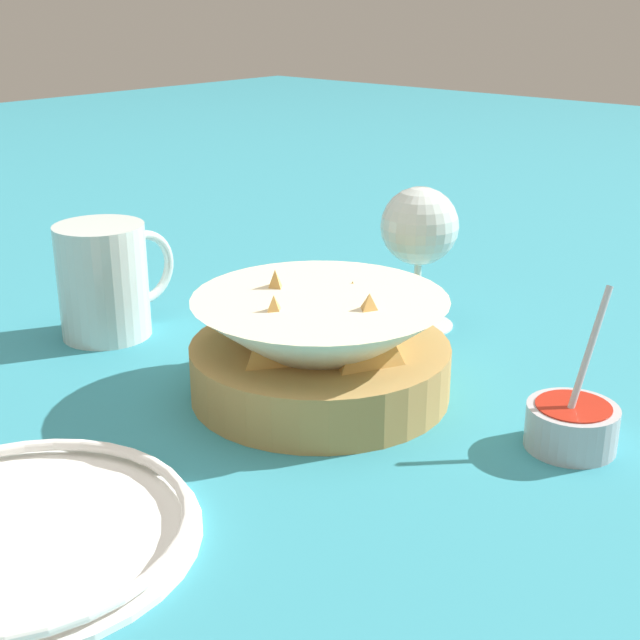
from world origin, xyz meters
TOP-DOWN VIEW (x-y plane):
  - ground_plane at (0.00, 0.00)m, footprint 4.00×4.00m
  - food_basket at (0.02, 0.04)m, footprint 0.20×0.20m
  - sauce_cup at (0.07, -0.15)m, footprint 0.07×0.06m
  - wine_glass at (0.20, 0.07)m, footprint 0.07×0.07m
  - beer_mug at (-0.01, 0.27)m, footprint 0.12×0.08m
  - side_plate at (-0.24, 0.03)m, footprint 0.21×0.21m

SIDE VIEW (x-z plane):
  - ground_plane at x=0.00m, z-range 0.00..0.00m
  - side_plate at x=-0.24m, z-range 0.00..0.01m
  - sauce_cup at x=0.07m, z-range -0.04..0.07m
  - food_basket at x=0.02m, z-range -0.01..0.08m
  - beer_mug at x=-0.01m, z-range 0.00..0.10m
  - wine_glass at x=0.20m, z-range 0.03..0.16m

